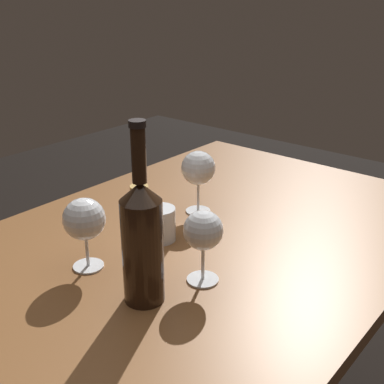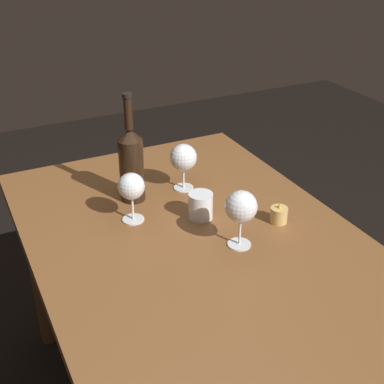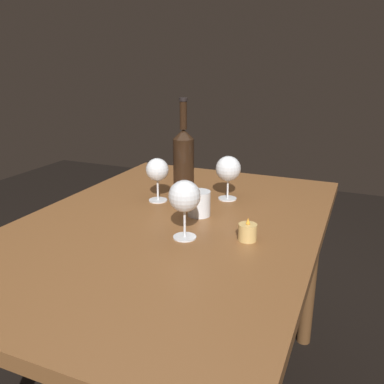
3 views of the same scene
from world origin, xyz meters
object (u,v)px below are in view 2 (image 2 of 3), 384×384
at_px(wine_glass_left, 241,208).
at_px(water_tumbler, 201,207).
at_px(wine_bottle, 131,162).
at_px(wine_glass_right, 183,158).
at_px(votive_candle, 279,215).
at_px(wine_glass_centre, 131,187).

relative_size(wine_glass_left, water_tumbler, 2.08).
bearing_deg(wine_bottle, wine_glass_right, 87.88).
xyz_separation_m(wine_glass_left, water_tumbler, (-0.18, -0.03, -0.08)).
relative_size(wine_glass_right, votive_candle, 2.37).
distance_m(wine_glass_left, wine_glass_centre, 0.34).
distance_m(wine_glass_right, wine_glass_centre, 0.25).
height_order(wine_glass_right, votive_candle, wine_glass_right).
relative_size(wine_bottle, water_tumbler, 4.35).
relative_size(wine_glass_right, wine_bottle, 0.45).
height_order(water_tumbler, votive_candle, water_tumbler).
relative_size(wine_glass_centre, water_tumbler, 1.91).
distance_m(wine_glass_left, votive_candle, 0.20).
relative_size(wine_glass_left, votive_candle, 2.52).
bearing_deg(wine_glass_right, water_tumbler, -9.96).
height_order(wine_glass_centre, votive_candle, wine_glass_centre).
bearing_deg(wine_bottle, water_tumbler, 35.89).
bearing_deg(wine_glass_left, wine_glass_centre, -139.42).
bearing_deg(wine_glass_left, wine_glass_right, 179.40).
xyz_separation_m(wine_glass_left, wine_glass_centre, (-0.26, -0.22, -0.01)).
bearing_deg(votive_candle, wine_glass_left, -72.35).
xyz_separation_m(wine_glass_left, votive_candle, (-0.05, 0.17, -0.10)).
bearing_deg(votive_candle, wine_glass_right, -152.72).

